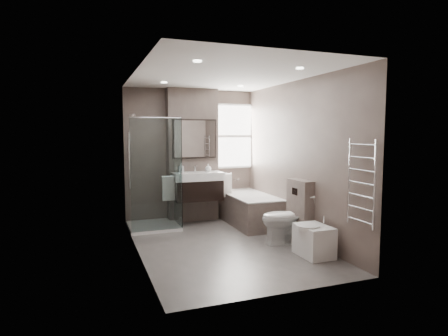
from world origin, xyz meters
name	(u,v)px	position (x,y,z in m)	size (l,w,h in m)	color
room	(224,162)	(0.00, 0.00, 1.30)	(2.70, 3.90, 2.70)	#585351
vanity_pier	(192,155)	(0.00, 1.77, 1.30)	(1.00, 0.25, 2.60)	brown
vanity	(198,186)	(0.00, 1.43, 0.74)	(0.95, 0.47, 0.66)	black
mirror_cabinet	(195,139)	(0.00, 1.61, 1.63)	(0.86, 0.08, 0.76)	black
towel_left	(169,189)	(-0.56, 1.40, 0.72)	(0.24, 0.06, 0.44)	silver
towel_right	(226,186)	(0.56, 1.40, 0.72)	(0.24, 0.06, 0.44)	silver
shower_enclosure	(159,202)	(-0.75, 1.35, 0.49)	(0.90, 0.90, 2.00)	white
bathtub	(249,208)	(0.92, 1.10, 0.32)	(0.75, 1.60, 0.57)	brown
window	(233,136)	(0.90, 1.88, 1.68)	(0.98, 0.06, 1.33)	white
toilet	(287,218)	(0.97, -0.26, 0.40)	(0.45, 0.79, 0.80)	white
cistern_box	(300,211)	(1.21, -0.25, 0.50)	(0.19, 0.55, 1.00)	brown
bidet	(314,240)	(1.01, -0.94, 0.23)	(0.47, 0.55, 0.56)	white
towel_radiator	(361,183)	(1.25, -1.60, 1.12)	(0.03, 0.49, 1.10)	silver
soap_bottle_a	(181,168)	(-0.31, 1.46, 1.09)	(0.08, 0.08, 0.18)	white
soap_bottle_b	(208,168)	(0.23, 1.47, 1.08)	(0.12, 0.12, 0.15)	white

